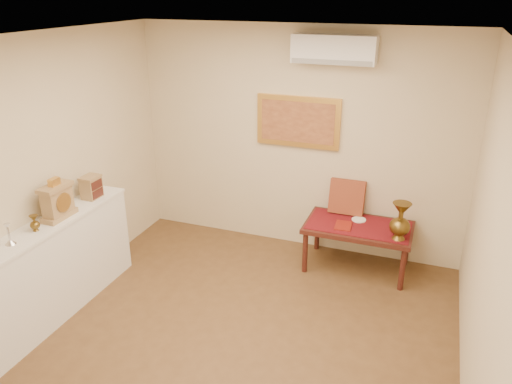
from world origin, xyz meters
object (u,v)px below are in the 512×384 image
at_px(display_ledge, 55,268).
at_px(mantel_clock, 57,201).
at_px(wooden_chest, 91,187).
at_px(brass_urn_tall, 401,217).
at_px(low_table, 358,231).

bearing_deg(display_ledge, mantel_clock, 78.27).
height_order(display_ledge, wooden_chest, wooden_chest).
height_order(brass_urn_tall, mantel_clock, mantel_clock).
bearing_deg(low_table, display_ledge, -144.90).
relative_size(wooden_chest, low_table, 0.20).
distance_m(brass_urn_tall, wooden_chest, 3.29).
xyz_separation_m(mantel_clock, wooden_chest, (-0.02, 0.53, -0.05)).
xyz_separation_m(wooden_chest, low_table, (2.66, 1.21, -0.62)).
bearing_deg(brass_urn_tall, wooden_chest, -161.89).
height_order(mantel_clock, low_table, mantel_clock).
height_order(display_ledge, low_table, display_ledge).
bearing_deg(low_table, mantel_clock, -146.80).
distance_m(display_ledge, low_table, 3.27).
relative_size(display_ledge, wooden_chest, 8.28).
relative_size(display_ledge, low_table, 1.68).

